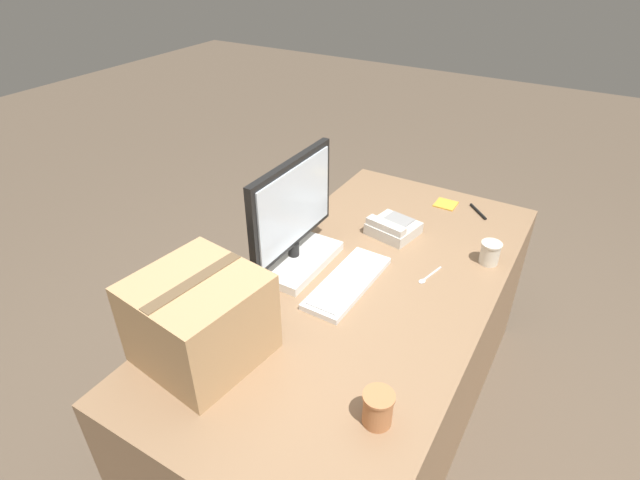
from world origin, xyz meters
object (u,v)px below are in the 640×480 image
object	(u,v)px
spoon	(427,277)
sticky_note_pad	(446,204)
monitor	(293,225)
keyboard	(348,282)
cardboard_box	(200,319)
pen_marker	(478,211)
desk_phone	(393,228)
paper_cup_right	(490,253)
paper_cup_left	(378,408)

from	to	relation	value
spoon	sticky_note_pad	distance (m)	0.60
monitor	keyboard	distance (m)	0.29
cardboard_box	pen_marker	world-z (taller)	cardboard_box
keyboard	monitor	bearing A→B (deg)	86.74
keyboard	desk_phone	size ratio (longest dim) A/B	1.97
monitor	sticky_note_pad	size ratio (longest dim) A/B	5.12
monitor	paper_cup_right	distance (m)	0.77
desk_phone	pen_marker	bearing A→B (deg)	-24.56
monitor	paper_cup_left	bearing A→B (deg)	-130.34
paper_cup_left	spoon	world-z (taller)	paper_cup_left
paper_cup_right	sticky_note_pad	distance (m)	0.47
keyboard	cardboard_box	bearing A→B (deg)	158.47
spoon	pen_marker	size ratio (longest dim) A/B	1.29
monitor	spoon	xyz separation A→B (m)	(0.17, -0.48, -0.17)
spoon	cardboard_box	distance (m)	0.86
desk_phone	cardboard_box	distance (m)	0.96
desk_phone	paper_cup_left	size ratio (longest dim) A/B	2.07
paper_cup_left	cardboard_box	bearing A→B (deg)	94.22
desk_phone	cardboard_box	size ratio (longest dim) A/B	0.57
desk_phone	spoon	world-z (taller)	desk_phone
desk_phone	sticky_note_pad	distance (m)	0.38
desk_phone	paper_cup_right	distance (m)	0.41
desk_phone	sticky_note_pad	bearing A→B (deg)	-6.11
paper_cup_right	sticky_note_pad	xyz separation A→B (m)	(0.37, 0.30, -0.04)
spoon	monitor	bearing A→B (deg)	-56.55
keyboard	paper_cup_left	xyz separation A→B (m)	(-0.48, -0.34, 0.04)
paper_cup_right	pen_marker	size ratio (longest dim) A/B	0.83
paper_cup_right	spoon	xyz separation A→B (m)	(-0.22, 0.17, -0.04)
keyboard	pen_marker	bearing A→B (deg)	-17.39
paper_cup_left	pen_marker	world-z (taller)	paper_cup_left
paper_cup_right	sticky_note_pad	size ratio (longest dim) A/B	0.94
keyboard	sticky_note_pad	distance (m)	0.78
paper_cup_right	pen_marker	distance (m)	0.40
keyboard	paper_cup_right	world-z (taller)	paper_cup_right
cardboard_box	paper_cup_right	bearing A→B (deg)	-33.97
paper_cup_left	sticky_note_pad	distance (m)	1.28
monitor	cardboard_box	xyz separation A→B (m)	(-0.54, -0.03, -0.03)
monitor	pen_marker	bearing A→B (deg)	-33.86
keyboard	paper_cup_left	distance (m)	0.59
sticky_note_pad	cardboard_box	bearing A→B (deg)	165.71
monitor	sticky_note_pad	world-z (taller)	monitor
keyboard	desk_phone	bearing A→B (deg)	1.51
sticky_note_pad	monitor	bearing A→B (deg)	154.68
keyboard	paper_cup_left	world-z (taller)	paper_cup_left
pen_marker	monitor	bearing A→B (deg)	-77.65
paper_cup_right	pen_marker	xyz separation A→B (m)	(0.37, 0.14, -0.04)
keyboard	desk_phone	world-z (taller)	desk_phone
spoon	keyboard	bearing A→B (deg)	-37.25
paper_cup_right	pen_marker	world-z (taller)	paper_cup_right
keyboard	paper_cup_right	xyz separation A→B (m)	(0.41, -0.41, 0.03)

